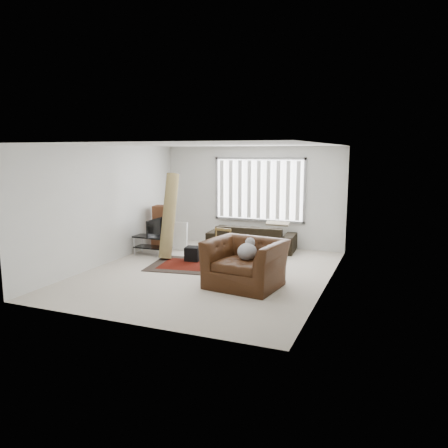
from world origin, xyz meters
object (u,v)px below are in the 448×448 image
(side_chair, at_px, (220,245))
(armchair, at_px, (246,260))
(moving_boxes, at_px, (162,229))
(sofa, at_px, (252,233))
(tv_stand, at_px, (153,241))

(side_chair, height_order, armchair, armchair)
(moving_boxes, distance_m, side_chair, 2.27)
(moving_boxes, relative_size, side_chair, 1.42)
(sofa, bearing_deg, side_chair, 78.19)
(side_chair, relative_size, armchair, 0.53)
(side_chair, distance_m, armchair, 1.75)
(side_chair, bearing_deg, sofa, 88.50)
(sofa, distance_m, side_chair, 1.68)
(armchair, bearing_deg, tv_stand, 159.88)
(sofa, bearing_deg, moving_boxes, 13.09)
(tv_stand, relative_size, armchair, 0.62)
(moving_boxes, relative_size, sofa, 0.50)
(sofa, bearing_deg, armchair, 101.98)
(sofa, bearing_deg, tv_stand, 30.10)
(tv_stand, distance_m, armchair, 3.40)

